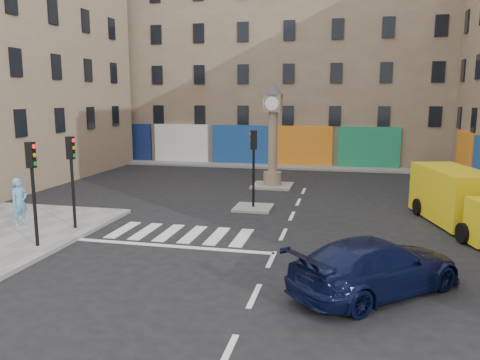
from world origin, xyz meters
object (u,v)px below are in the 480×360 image
(yellow_van, at_px, (459,199))
(traffic_light_left_near, at_px, (32,177))
(traffic_light_left_far, at_px, (72,167))
(clock_pillar, at_px, (273,128))
(traffic_light_island, at_px, (254,156))
(navy_sedan, at_px, (377,266))
(pedestrian_blue, at_px, (20,202))

(yellow_van, bearing_deg, traffic_light_left_near, -169.80)
(traffic_light_left_near, relative_size, yellow_van, 0.55)
(traffic_light_left_far, height_order, clock_pillar, clock_pillar)
(traffic_light_left_near, xyz_separation_m, traffic_light_island, (6.30, 7.80, -0.03))
(navy_sedan, bearing_deg, clock_pillar, -23.90)
(navy_sedan, bearing_deg, traffic_light_island, -13.00)
(navy_sedan, xyz_separation_m, pedestrian_blue, (-13.94, 3.49, 0.37))
(traffic_light_left_near, bearing_deg, traffic_light_left_far, 90.00)
(traffic_light_left_far, bearing_deg, navy_sedan, -17.44)
(traffic_light_left_far, height_order, traffic_light_island, traffic_light_left_far)
(traffic_light_left_near, bearing_deg, navy_sedan, -6.05)
(traffic_light_island, distance_m, clock_pillar, 6.07)
(traffic_light_island, relative_size, clock_pillar, 0.61)
(traffic_light_island, bearing_deg, yellow_van, -6.63)
(traffic_light_left_near, distance_m, yellow_van, 16.80)
(clock_pillar, height_order, yellow_van, clock_pillar)
(traffic_light_left_near, height_order, traffic_light_island, traffic_light_left_near)
(pedestrian_blue, bearing_deg, navy_sedan, -89.84)
(traffic_light_left_far, relative_size, navy_sedan, 0.70)
(navy_sedan, bearing_deg, traffic_light_left_near, 40.84)
(traffic_light_left_near, height_order, traffic_light_left_far, same)
(traffic_light_left_far, xyz_separation_m, traffic_light_island, (6.30, 5.40, -0.03))
(clock_pillar, xyz_separation_m, yellow_van, (9.02, -7.04, -2.39))
(traffic_light_left_far, bearing_deg, pedestrian_blue, -176.76)
(navy_sedan, height_order, yellow_van, yellow_van)
(traffic_light_left_near, bearing_deg, yellow_van, 23.79)
(traffic_light_left_near, distance_m, traffic_light_left_far, 2.40)
(clock_pillar, relative_size, navy_sedan, 1.15)
(pedestrian_blue, bearing_deg, traffic_light_island, -43.33)
(traffic_light_island, distance_m, yellow_van, 9.19)
(traffic_light_island, relative_size, pedestrian_blue, 1.87)
(traffic_light_left_far, bearing_deg, traffic_light_left_near, -90.00)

